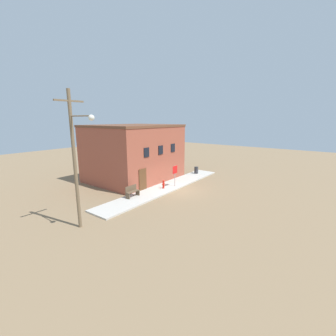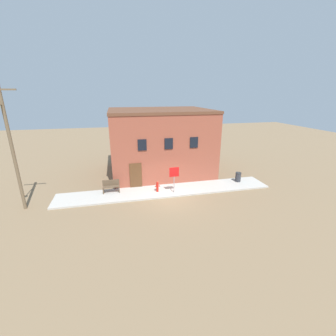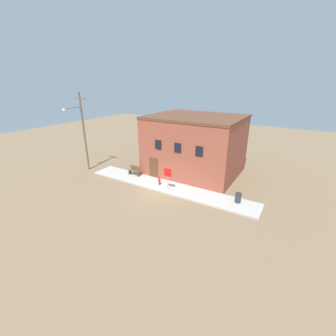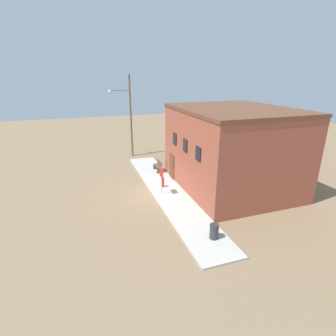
{
  "view_description": "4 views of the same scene",
  "coord_description": "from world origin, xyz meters",
  "px_view_note": "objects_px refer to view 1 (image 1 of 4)",
  "views": [
    {
      "loc": [
        -17.46,
        -11.85,
        6.78
      ],
      "look_at": [
        0.14,
        1.22,
        2.0
      ],
      "focal_mm": 24.0,
      "sensor_mm": 36.0,
      "label": 1
    },
    {
      "loc": [
        -3.61,
        -15.12,
        7.58
      ],
      "look_at": [
        0.14,
        1.22,
        2.0
      ],
      "focal_mm": 24.0,
      "sensor_mm": 36.0,
      "label": 2
    },
    {
      "loc": [
        10.13,
        -15.27,
        9.4
      ],
      "look_at": [
        0.14,
        1.22,
        2.0
      ],
      "focal_mm": 24.0,
      "sensor_mm": 36.0,
      "label": 3
    },
    {
      "loc": [
        17.2,
        -4.6,
        8.48
      ],
      "look_at": [
        0.14,
        1.22,
        2.0
      ],
      "focal_mm": 28.0,
      "sensor_mm": 36.0,
      "label": 4
    }
  ],
  "objects_px": {
    "fire_hydrant": "(163,184)",
    "bench": "(132,192)",
    "stop_sign": "(175,172)",
    "utility_pole": "(76,155)",
    "trash_bin": "(196,170)"
  },
  "relations": [
    {
      "from": "fire_hydrant",
      "to": "stop_sign",
      "type": "height_order",
      "value": "stop_sign"
    },
    {
      "from": "fire_hydrant",
      "to": "bench",
      "type": "height_order",
      "value": "bench"
    },
    {
      "from": "fire_hydrant",
      "to": "trash_bin",
      "type": "bearing_deg",
      "value": 3.99
    },
    {
      "from": "bench",
      "to": "trash_bin",
      "type": "height_order",
      "value": "bench"
    },
    {
      "from": "bench",
      "to": "stop_sign",
      "type": "bearing_deg",
      "value": -13.84
    },
    {
      "from": "stop_sign",
      "to": "bench",
      "type": "distance_m",
      "value": 5.07
    },
    {
      "from": "utility_pole",
      "to": "trash_bin",
      "type": "bearing_deg",
      "value": 4.06
    },
    {
      "from": "bench",
      "to": "fire_hydrant",
      "type": "bearing_deg",
      "value": -10.89
    },
    {
      "from": "fire_hydrant",
      "to": "trash_bin",
      "type": "xyz_separation_m",
      "value": [
        7.37,
        0.51,
        0.0
      ]
    },
    {
      "from": "stop_sign",
      "to": "utility_pole",
      "type": "relative_size",
      "value": 0.25
    },
    {
      "from": "trash_bin",
      "to": "utility_pole",
      "type": "relative_size",
      "value": 0.1
    },
    {
      "from": "stop_sign",
      "to": "utility_pole",
      "type": "distance_m",
      "value": 11.06
    },
    {
      "from": "fire_hydrant",
      "to": "bench",
      "type": "distance_m",
      "value": 3.64
    },
    {
      "from": "trash_bin",
      "to": "bench",
      "type": "bearing_deg",
      "value": 179.09
    },
    {
      "from": "bench",
      "to": "trash_bin",
      "type": "bearing_deg",
      "value": -0.91
    }
  ]
}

